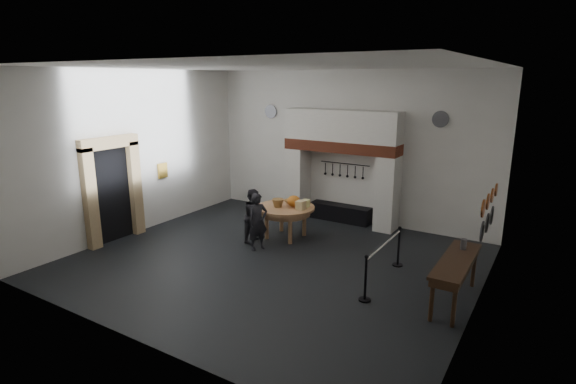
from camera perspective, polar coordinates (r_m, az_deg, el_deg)
The scene contains 39 objects.
floor at distance 10.87m, azimuth -1.85°, elevation -8.76°, with size 9.00×8.00×0.02m, color black.
ceiling at distance 10.01m, azimuth -2.06°, elevation 15.68°, with size 9.00×8.00×0.02m, color silver.
wall_back at distance 13.67m, azimuth 7.42°, elevation 5.71°, with size 9.00×0.02×4.50m, color silver.
wall_front at distance 7.31m, azimuth -19.58°, elevation -2.42°, with size 9.00×0.02×4.50m, color silver.
wall_left at distance 13.20m, azimuth -18.50°, elevation 4.80°, with size 0.02×8.00×4.50m, color silver.
wall_right at distance 8.63m, azimuth 23.81°, elevation -0.36°, with size 0.02×8.00×4.50m, color silver.
chimney_pier_left at distance 14.24m, azimuth 1.28°, elevation 1.36°, with size 0.55×0.70×2.15m, color silver.
chimney_pier_right at distance 13.04m, azimuth 12.52°, elevation -0.19°, with size 0.55×0.70×2.15m, color silver.
hearth_brick_band at distance 13.34m, azimuth 6.80°, elevation 5.79°, with size 3.50×0.72×0.32m, color #9E442B.
chimney_hood at distance 13.27m, azimuth 6.88°, elevation 8.39°, with size 3.50×0.70×0.90m, color silver.
iron_range at distance 13.85m, azimuth 6.68°, elevation -2.64°, with size 1.90×0.45×0.50m, color black.
utensil_rail at distance 13.68m, azimuth 7.21°, elevation 3.60°, with size 0.02×0.02×1.60m, color black.
door_recess at distance 12.77m, azimuth -21.48°, elevation -0.34°, with size 0.04×1.10×2.50m, color black.
door_jamb_near at distance 12.30m, azimuth -23.82°, elevation -0.87°, with size 0.22×0.30×2.60m, color tan.
door_jamb_far at distance 13.10m, azimuth -18.84°, elevation 0.46°, with size 0.22×0.30×2.60m, color tan.
door_lintel at distance 12.44m, azimuth -21.81°, elevation 5.85°, with size 0.22×1.70×0.30m, color tan.
wall_plaque at distance 13.80m, azimuth -15.63°, elevation 2.64°, with size 0.05×0.34×0.44m, color gold.
work_table at distance 12.18m, azimuth -0.31°, elevation -2.01°, with size 1.58×1.58×0.07m, color tan.
pumpkin at distance 12.11m, azimuth 0.75°, elevation -1.17°, with size 0.36×0.36×0.31m, color orange.
cheese_block_big at distance 11.85m, azimuth 1.62°, elevation -1.70°, with size 0.22×0.22×0.24m, color #D8BD81.
cheese_block_small at distance 12.11m, azimuth 2.25°, elevation -1.45°, with size 0.18×0.18×0.20m, color #FFF998.
wicker_basket at distance 12.09m, azimuth -1.29°, elevation -1.41°, with size 0.32×0.32×0.22m, color #A16A3B.
bread_loaf at distance 12.49m, azimuth 0.16°, elevation -1.12°, with size 0.31×0.18×0.13m, color #A9683C.
visitor_near at distance 11.38m, azimuth -3.85°, elevation -3.77°, with size 0.54×0.35×1.47m, color black.
visitor_far at distance 11.92m, azimuth -4.30°, elevation -3.01°, with size 0.70×0.55×1.44m, color black.
side_table at distance 9.23m, azimuth 20.62°, elevation -8.16°, with size 0.55×2.20×0.06m, color #362413.
pewter_jug at distance 9.74m, azimuth 21.40°, elevation -6.19°, with size 0.12×0.12×0.22m, color #535459.
copper_pan_a at distance 8.90m, azimuth 23.55°, elevation -1.92°, with size 0.34×0.34×0.03m, color #C6662D.
copper_pan_b at distance 9.42m, azimuth 24.06°, elevation -1.12°, with size 0.32×0.32×0.03m, color #C6662D.
copper_pan_c at distance 9.96m, azimuth 24.52°, elevation -0.40°, with size 0.30×0.30×0.03m, color #C6662D.
copper_pan_d at distance 10.49m, azimuth 24.92°, elevation 0.25°, with size 0.28×0.28×0.03m, color #C6662D.
pewter_plate_left at distance 9.23m, azimuth 23.44°, elevation -4.61°, with size 0.40×0.40×0.03m, color #4C4C51.
pewter_plate_mid at distance 9.80m, azimuth 23.98°, elevation -3.61°, with size 0.40×0.40×0.03m, color #4C4C51.
pewter_plate_right at distance 10.37m, azimuth 24.46°, elevation -2.72°, with size 0.40×0.40×0.03m, color #4C4C51.
pewter_plate_back_left at distance 14.84m, azimuth -2.21°, elevation 10.17°, with size 0.44×0.44×0.03m, color #4C4C51.
pewter_plate_back_right at distance 12.66m, azimuth 18.80°, elevation 8.75°, with size 0.44×0.44×0.03m, color #4C4C51.
barrier_post_near at distance 9.02m, azimuth 9.82°, elevation -10.87°, with size 0.05×0.05×0.90m, color black.
barrier_post_far at distance 10.76m, azimuth 13.87°, elevation -6.85°, with size 0.05×0.05×0.90m, color black.
barrier_rope at distance 9.73m, azimuth 12.15°, elevation -6.51°, with size 0.04×0.04×2.00m, color white.
Camera 1 is at (5.55, -8.33, 4.24)m, focal length 28.00 mm.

